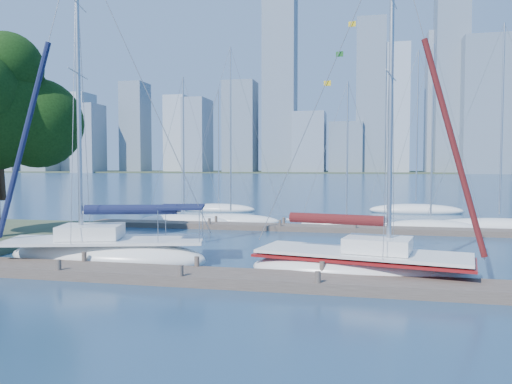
# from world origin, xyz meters

# --- Properties ---
(ground) EXTENTS (700.00, 700.00, 0.00)m
(ground) POSITION_xyz_m (0.00, 0.00, 0.00)
(ground) COLOR navy
(ground) RESTS_ON ground
(near_dock) EXTENTS (26.00, 2.00, 0.40)m
(near_dock) POSITION_xyz_m (0.00, 0.00, 0.20)
(near_dock) COLOR #433931
(near_dock) RESTS_ON ground
(far_dock) EXTENTS (30.00, 1.80, 0.36)m
(far_dock) POSITION_xyz_m (2.00, 16.00, 0.18)
(far_dock) COLOR #433931
(far_dock) RESTS_ON ground
(far_shore) EXTENTS (800.00, 100.00, 1.50)m
(far_shore) POSITION_xyz_m (0.00, 320.00, 0.00)
(far_shore) COLOR #38472D
(far_shore) RESTS_ON ground
(sailboat_navy) EXTENTS (10.00, 5.47, 15.30)m
(sailboat_navy) POSITION_xyz_m (-4.93, 2.60, 1.12)
(sailboat_navy) COLOR white
(sailboat_navy) RESTS_ON ground
(sailboat_maroon) EXTENTS (9.25, 4.55, 14.10)m
(sailboat_maroon) POSITION_xyz_m (6.49, 2.10, 1.07)
(sailboat_maroon) COLOR white
(sailboat_maroon) RESTS_ON ground
(bg_boat_0) EXTENTS (7.42, 4.37, 11.47)m
(bg_boat_0) POSITION_xyz_m (-6.94, 18.06, 0.24)
(bg_boat_0) COLOR white
(bg_boat_0) RESTS_ON ground
(bg_boat_1) EXTENTS (7.83, 2.77, 13.80)m
(bg_boat_1) POSITION_xyz_m (-3.50, 19.09, 0.26)
(bg_boat_1) COLOR white
(bg_boat_1) RESTS_ON ground
(bg_boat_3) EXTENTS (6.89, 4.30, 10.76)m
(bg_boat_3) POSITION_xyz_m (5.33, 18.39, 0.24)
(bg_boat_3) COLOR white
(bg_boat_3) RESTS_ON ground
(bg_boat_4) EXTENTS (6.30, 2.24, 13.02)m
(bg_boat_4) POSITION_xyz_m (11.04, 17.95, 0.27)
(bg_boat_4) COLOR white
(bg_boat_4) RESTS_ON ground
(bg_boat_5) EXTENTS (9.68, 4.41, 14.47)m
(bg_boat_5) POSITION_xyz_m (15.68, 19.00, 0.28)
(bg_boat_5) COLOR white
(bg_boat_5) RESTS_ON ground
(bg_boat_6) EXTENTS (7.54, 4.59, 12.18)m
(bg_boat_6) POSITION_xyz_m (-7.33, 28.75, 0.25)
(bg_boat_6) COLOR white
(bg_boat_6) RESTS_ON ground
(bg_boat_7) EXTENTS (8.63, 2.78, 15.59)m
(bg_boat_7) POSITION_xyz_m (11.34, 30.92, 0.31)
(bg_boat_7) COLOR white
(bg_boat_7) RESTS_ON ground
(skyline) EXTENTS (503.22, 51.31, 119.19)m
(skyline) POSITION_xyz_m (28.15, 290.47, 36.81)
(skyline) COLOR gray
(skyline) RESTS_ON ground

